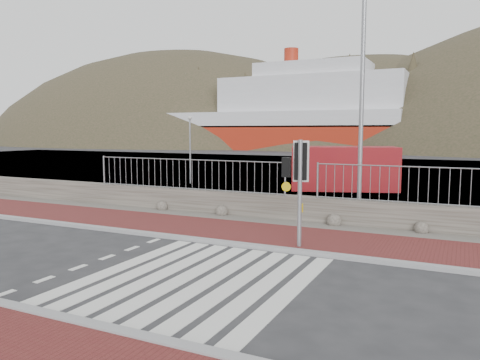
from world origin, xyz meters
The scene contains 15 objects.
ground centered at (0.00, 0.00, 0.00)m, with size 220.00×220.00×0.00m, color #28282B.
sidewalk_far centered at (0.00, 4.50, 0.04)m, with size 40.00×3.00×0.08m, color maroon.
kerb_near centered at (0.00, -3.00, 0.05)m, with size 40.00×0.25×0.12m, color gray.
kerb_far centered at (0.00, 3.00, 0.05)m, with size 40.00×0.25×0.12m, color gray.
zebra_crossing centered at (0.00, 0.00, 0.01)m, with size 4.62×5.60×0.01m.
gravel_strip centered at (0.00, 6.50, 0.03)m, with size 40.00×1.50×0.06m, color #59544C.
stone_wall centered at (0.00, 7.30, 0.45)m, with size 40.00×0.60×0.90m, color #4D473F.
railing centered at (0.00, 7.15, 1.82)m, with size 18.07×0.07×1.22m.
quay centered at (0.00, 27.90, 0.00)m, with size 120.00×40.00×0.50m, color #4C4C4F.
water centered at (0.00, 62.90, 0.00)m, with size 220.00×50.00×0.05m, color #3F4C54.
ferry centered at (-24.65, 67.90, 5.36)m, with size 50.00×16.00×20.00m.
hills_backdrop centered at (6.74, 87.90, -23.05)m, with size 254.00×90.00×100.00m.
traffic_signal_far centered at (1.14, 3.47, 2.17)m, with size 0.73×0.33×3.00m.
streetlight centered at (2.00, 8.13, 4.95)m, with size 1.86×0.49×8.80m.
shipping_container centered at (-0.79, 16.96, 1.18)m, with size 5.67×2.36×2.36m, color maroon.
Camera 1 is at (5.18, -8.60, 3.26)m, focal length 35.00 mm.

